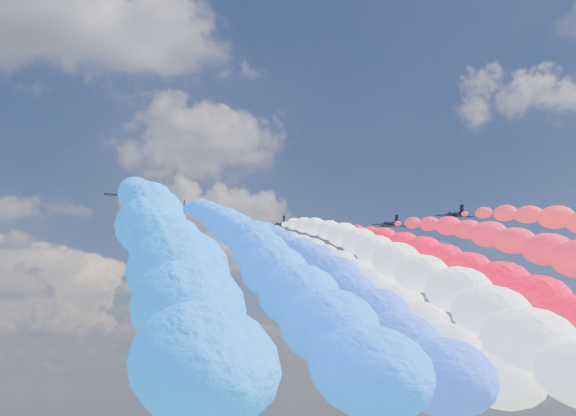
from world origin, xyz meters
name	(u,v)px	position (x,y,z in m)	size (l,w,h in m)	color
jet_0	(126,195)	(-34.46, -5.65, 93.29)	(7.95, 10.66, 2.35)	black
trail_0	(142,227)	(-34.46, -58.88, 75.48)	(7.18, 104.72, 41.35)	blue
jet_1	(182,211)	(-22.44, 4.55, 93.29)	(7.95, 10.66, 2.35)	black
trail_1	(228,249)	(-22.44, -48.68, 75.48)	(7.18, 104.72, 41.35)	#0E5BFF
jet_2	(228,227)	(-10.55, 17.11, 93.29)	(7.95, 10.66, 2.35)	black
trail_2	(290,268)	(-10.55, -36.12, 75.48)	(7.18, 104.72, 41.35)	blue
jet_3	(279,226)	(0.26, 12.37, 93.29)	(7.95, 10.66, 2.35)	black
trail_3	(368,266)	(0.26, -40.86, 75.48)	(7.18, 104.72, 41.35)	silver
jet_4	(261,237)	(-0.97, 25.39, 93.29)	(7.95, 10.66, 2.35)	black
trail_4	(332,278)	(-0.97, -27.84, 75.48)	(7.18, 104.72, 41.35)	white
jet_5	(327,232)	(12.58, 15.98, 93.29)	(7.95, 10.66, 2.35)	black
trail_5	(432,273)	(12.58, -37.25, 75.48)	(7.18, 104.72, 41.35)	#F20424
jet_6	(390,225)	(23.78, 5.08, 93.29)	(7.95, 10.66, 2.35)	black
trail_6	(534,265)	(23.78, -48.15, 75.48)	(7.18, 104.72, 41.35)	red
jet_7	(454,215)	(33.43, -6.76, 93.29)	(7.95, 10.66, 2.35)	black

